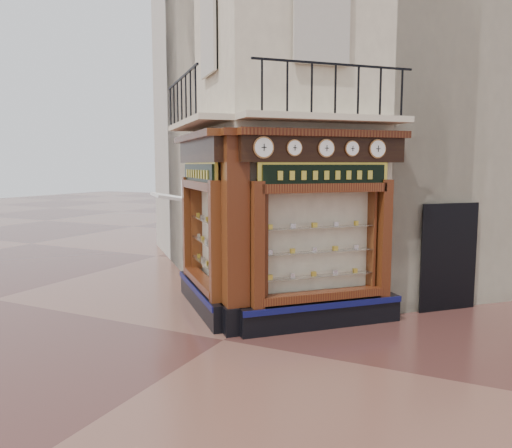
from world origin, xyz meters
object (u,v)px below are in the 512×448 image
Objects in this scene: clock_b at (294,148)px; signboard_right at (325,175)px; signboard_left at (199,174)px; clock_a at (263,147)px; clock_d at (352,149)px; awning at (174,284)px; clock_e at (377,149)px; corner_pilaster at (235,235)px; clock_c at (326,148)px.

clock_b reaches higher than signboard_right.
signboard_left is 2.92m from signboard_right.
clock_a is 0.20× the size of signboard_right.
clock_d is (1.31, 1.31, 0.00)m from clock_a.
awning is (-5.37, 1.45, -3.62)m from clock_d.
clock_e is (0.41, 0.41, -0.00)m from clock_d.
corner_pilaster is at bearing -169.75° from signboard_left.
clock_a reaches higher than clock_d.
signboard_right is (4.92, -1.74, 3.10)m from awning.
clock_a is 1.08× the size of clock_e.
corner_pilaster reaches higher than clock_e.
clock_a reaches higher than clock_b.
clock_c is at bearing -137.11° from signboard_left.
clock_a reaches higher than signboard_right.
clock_d is at bearing -180.00° from clock_e.
clock_e is 6.90m from awning.
awning is 0.74× the size of signboard_left.
clock_e is at bearing 0.00° from clock_a.
clock_d is 0.74m from signboard_right.
awning is at bearing 107.71° from clock_b.
clock_c is at bearing -111.63° from signboard_right.
clock_e reaches higher than clock_c.
awning is at bearing 100.81° from clock_a.
signboard_left is (-2.50, 0.58, -0.52)m from clock_b.
corner_pilaster reaches higher than signboard_left.
awning is at bearing 115.53° from signboard_right.
clock_b is (0.44, 0.44, -0.00)m from clock_a.
signboard_right is at bearing 174.24° from clock_e.
clock_d is 0.15× the size of signboard_right.
corner_pilaster is 2.12m from signboard_right.
clock_a is 2.36m from signboard_left.
clock_b is (1.04, 0.43, 1.67)m from corner_pilaster.
clock_a is 1.85m from clock_d.
clock_d is at bearing -11.97° from signboard_right.
awning is at bearing 96.49° from corner_pilaster.
clock_c is at bearing -180.00° from clock_e.
clock_b is 2.62m from signboard_left.
corner_pilaster reaches higher than awning.
clock_b is at bearing 180.00° from clock_d.
corner_pilaster is 11.28× the size of clock_c.
clock_b is 0.15× the size of signboard_right.
signboard_left is (-2.97, 0.11, -0.52)m from clock_c.
clock_b is at bearing -180.00° from clock_e.
corner_pilaster is 2.48× the size of awning.
clock_a is 6.10m from awning.
clock_c is 1.13× the size of clock_d.
clock_d reaches higher than signboard_right.
clock_d is at bearing 0.00° from clock_c.
corner_pilaster is 1.95× the size of signboard_right.
clock_c is 6.42m from awning.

